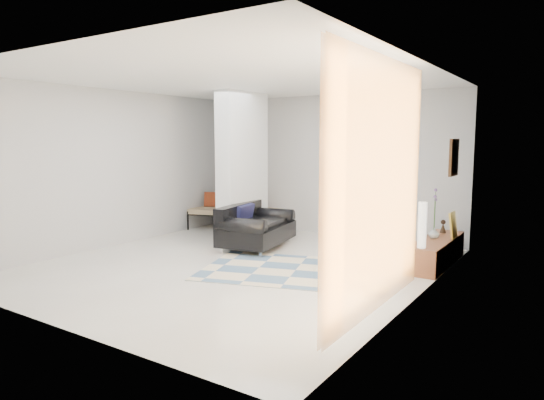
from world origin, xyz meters
The scene contains 17 objects.
floor centered at (0.00, 0.00, 0.00)m, with size 6.00×6.00×0.00m, color beige.
ceiling centered at (0.00, 0.00, 2.80)m, with size 6.00×6.00×0.00m, color white.
wall_back centered at (0.00, 3.00, 1.40)m, with size 6.00×6.00×0.00m, color #ADAEB1.
wall_front centered at (0.00, -3.00, 1.40)m, with size 6.00×6.00×0.00m, color #ADAEB1.
wall_left centered at (-2.75, 0.00, 1.40)m, with size 6.00×6.00×0.00m, color #ADAEB1.
wall_right centered at (2.75, 0.00, 1.40)m, with size 6.00×6.00×0.00m, color #ADAEB1.
partition_column centered at (-1.10, 1.60, 1.40)m, with size 0.35×1.20×2.80m, color silver.
hallway_door centered at (-2.10, 2.96, 1.02)m, with size 0.85×0.06×2.04m, color white.
curtain centered at (2.67, -1.15, 1.45)m, with size 2.55×2.55×0.00m, color orange.
wall_art centered at (2.72, 1.70, 1.65)m, with size 0.04×0.45×0.55m, color #3C2210.
media_console centered at (2.52, 1.70, 0.20)m, with size 0.45×1.76×0.80m.
loveseat centered at (-0.55, 1.19, 0.36)m, with size 1.17×1.70×0.76m.
daybed centered at (-1.93, 2.46, 0.41)m, with size 2.12×1.43×0.77m.
area_rug centered at (0.90, 0.20, 0.01)m, with size 2.70×1.80×0.01m, color beige.
cylinder_lamp centered at (2.50, 0.97, 0.72)m, with size 0.12×0.12×0.65m, color silver.
bronze_figurine centered at (2.47, 2.27, 0.51)m, with size 0.11×0.11×0.21m, color black, non-canonical shape.
vase centered at (2.47, 1.72, 0.48)m, with size 0.16×0.16×0.17m, color silver.
Camera 1 is at (4.40, -5.78, 1.90)m, focal length 32.00 mm.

